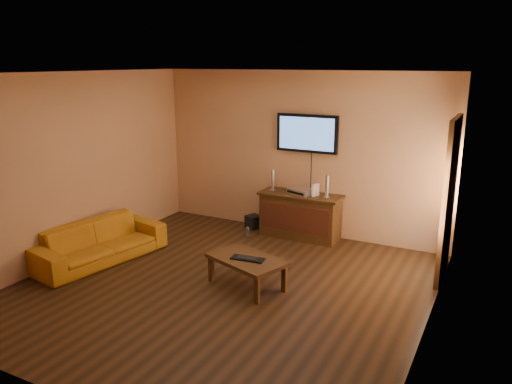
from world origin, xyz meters
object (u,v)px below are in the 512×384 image
Objects in this scene: media_console at (300,215)px; coffee_table at (247,262)px; av_receiver at (301,191)px; sofa at (99,236)px; speaker_left at (273,181)px; television at (307,133)px; subwoofer at (253,222)px; speaker_right at (327,187)px; keyboard at (248,259)px; bottle at (248,232)px; game_console at (315,190)px.

coffee_table is (0.12, -2.06, -0.03)m from media_console.
av_receiver is (0.00, 0.00, 0.41)m from media_console.
sofa is 5.58× the size of speaker_left.
television reaches higher than subwoofer.
media_console is 3.80× the size of speaker_right.
television reaches higher than speaker_right.
subwoofer is (-1.34, 0.05, -0.79)m from speaker_right.
bottle is at bearing 118.43° from keyboard.
television is 5.41× the size of bottle.
keyboard is (0.15, -2.10, 0.03)m from media_console.
speaker_left is 1.81× the size of bottle.
bottle is (-0.76, -0.43, -0.70)m from av_receiver.
coffee_table is 2.34m from sofa.
speaker_right is (2.66, 2.28, 0.52)m from sofa.
television reaches higher than speaker_left.
keyboard is (0.91, -1.68, 0.32)m from bottle.
av_receiver is at bearing 179.63° from speaker_right.
av_receiver reaches higher than media_console.
game_console is at bearing -178.57° from speaker_right.
game_console is (-0.19, -0.00, -0.06)m from speaker_right.
speaker_right reaches higher than sofa.
speaker_left is 0.52m from av_receiver.
media_console reaches higher than keyboard.
game_console reaches higher than bottle.
game_console reaches higher than coffee_table.
speaker_left reaches higher than media_console.
game_console is at bearing 18.31° from subwoofer.
television is at bearing 40.49° from bottle.
media_console is 0.73m from speaker_left.
av_receiver is (-0.44, 0.00, -0.12)m from speaker_right.
speaker_left is 0.95m from speaker_right.
speaker_left is 0.79× the size of keyboard.
media_console is at bearing 17.90° from subwoofer.
media_console is 0.53m from game_console.
subwoofer is 1.18× the size of bottle.
av_receiver is (2.22, 2.28, 0.41)m from sofa.
subwoofer is (-1.15, 0.06, -0.73)m from game_console.
speaker_left is 0.88m from subwoofer.
subwoofer is 0.51× the size of keyboard.
media_console is 1.35m from television.
av_receiver is at bearing 37.34° from media_console.
speaker_left reaches higher than subwoofer.
media_console is 1.30× the size of television.
keyboard reaches higher than coffee_table.
av_receiver reaches higher than bottle.
coffee_table is 5.01× the size of subwoofer.
coffee_table is at bearing -73.15° from speaker_left.
media_console is 5.96× the size of subwoofer.
television reaches higher than sofa.
game_console is 1.03× the size of bottle.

